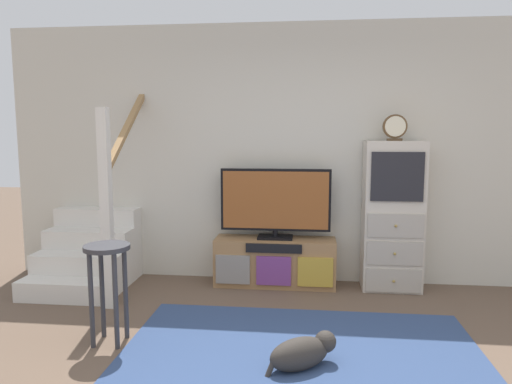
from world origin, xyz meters
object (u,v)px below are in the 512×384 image
object	(u,v)px
bar_stool_near	(108,271)
television	(275,202)
dog	(303,352)
side_cabinet	(393,216)
desk_clock	(395,128)
media_console	(275,262)

from	to	relation	value
bar_stool_near	television	bearing A→B (deg)	52.84
dog	bar_stool_near	bearing A→B (deg)	170.57
bar_stool_near	side_cabinet	bearing A→B (deg)	32.84
side_cabinet	dog	size ratio (longest dim) A/B	3.06
side_cabinet	bar_stool_near	distance (m)	2.77
television	desk_clock	xyz separation A→B (m)	(1.16, -0.03, 0.75)
side_cabinet	media_console	bearing A→B (deg)	-179.51
media_console	television	distance (m)	0.63
media_console	dog	bearing A→B (deg)	-79.81
media_console	side_cabinet	size ratio (longest dim) A/B	0.83
desk_clock	bar_stool_near	distance (m)	2.95
desk_clock	dog	xyz separation A→B (m)	(-0.85, -1.73, -1.51)
side_cabinet	bar_stool_near	world-z (taller)	side_cabinet
media_console	desk_clock	xyz separation A→B (m)	(1.16, -0.00, 1.38)
bar_stool_near	media_console	bearing A→B (deg)	52.40
side_cabinet	bar_stool_near	size ratio (longest dim) A/B	1.98
media_console	dog	size ratio (longest dim) A/B	2.53
desk_clock	side_cabinet	bearing A→B (deg)	49.76
media_console	bar_stool_near	bearing A→B (deg)	-127.60
television	dog	xyz separation A→B (m)	(0.31, -1.76, -0.76)
desk_clock	dog	size ratio (longest dim) A/B	0.52
side_cabinet	dog	world-z (taller)	side_cabinet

